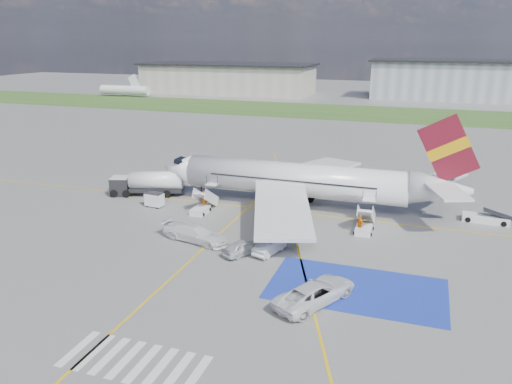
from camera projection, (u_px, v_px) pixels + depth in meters
ground at (255, 253)px, 46.77m from camera, size 400.00×400.00×0.00m
grass_strip at (371, 113)px, 132.64m from camera, size 400.00×30.00×0.01m
taxiway_line_main at (289, 212)px, 57.62m from camera, size 120.00×0.20×0.01m
taxiway_line_cross at (154, 294)px, 39.27m from camera, size 0.20×60.00×0.01m
taxiway_line_diag at (289, 212)px, 57.62m from camera, size 20.71×56.45×0.01m
staging_box at (357, 289)px, 40.07m from camera, size 14.00×8.00×0.01m
crosswalk at (134, 361)px, 31.06m from camera, size 9.00×4.00×0.01m
terminal_west at (228, 79)px, 179.74m from camera, size 60.00×22.00×10.00m
terminal_centre at (449, 81)px, 160.85m from camera, size 48.00×18.00×12.00m
airliner at (306, 181)px, 57.96m from camera, size 36.81×32.95×11.92m
airstairs_fwd at (202, 207)px, 57.38m from camera, size 1.90×5.20×3.60m
airstairs_aft at (364, 226)px, 51.68m from camera, size 1.90×5.20×3.60m
fuel_tanker at (148, 185)px, 63.48m from camera, size 9.39×4.96×3.11m
gpu_cart at (154, 200)px, 59.29m from camera, size 2.20×1.53×1.73m
belt_loader at (486, 219)px, 54.36m from camera, size 5.17×2.14×1.53m
car_silver_a at (242, 247)px, 46.21m from camera, size 3.49×4.34×1.39m
car_silver_b at (270, 247)px, 46.46m from camera, size 2.45×4.29×1.34m
van_white_a at (315, 289)px, 37.72m from camera, size 5.05×6.32×2.16m
van_white_b at (195, 231)px, 49.15m from camera, size 5.89×3.43×2.16m
crew_fwd at (204, 202)px, 58.42m from camera, size 0.75×0.75×1.76m
crew_nose at (204, 199)px, 59.18m from camera, size 1.11×1.19×1.96m
crew_aft at (360, 224)px, 51.07m from camera, size 1.16×1.17×1.98m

